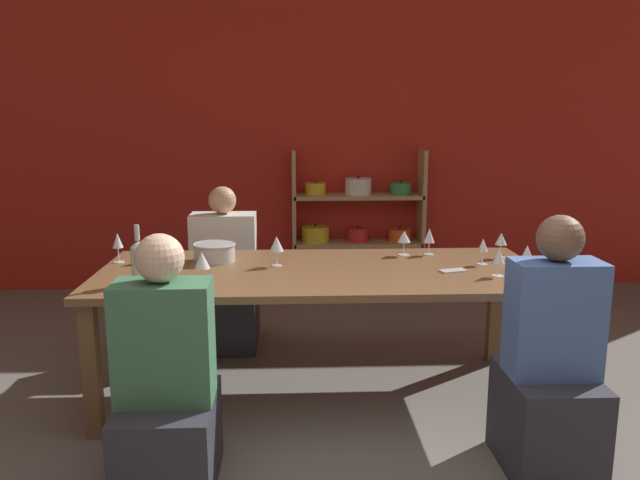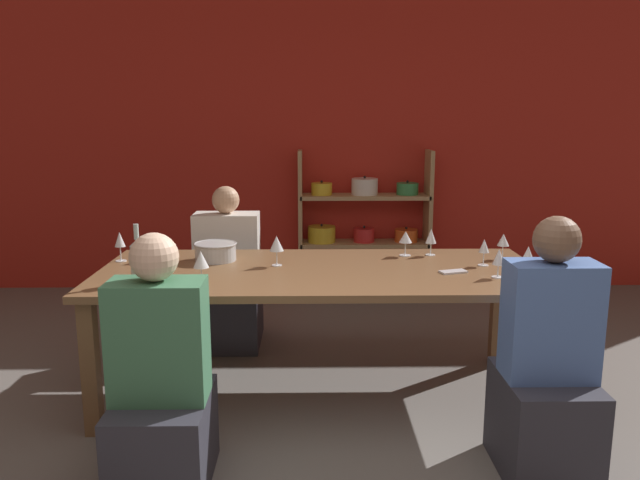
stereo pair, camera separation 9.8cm
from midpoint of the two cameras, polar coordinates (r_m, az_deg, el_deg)
name	(u,v)px [view 2 (the right image)]	position (r m, az deg, el deg)	size (l,w,h in m)	color
wall_back_red	(327,146)	(5.87, 1.14, 8.62)	(8.80, 0.06, 2.70)	red
shelf_unit	(364,233)	(5.78, 4.50, 0.60)	(1.21, 0.30, 1.32)	tan
dining_table	(320,282)	(3.59, 0.81, -3.85)	(2.52, 1.08, 0.76)	brown
mixing_bowl	(215,251)	(3.81, -8.81, -1.00)	(0.26, 0.26, 0.11)	#B7BABC
wine_bottle_green	(138,260)	(3.37, -15.53, -1.78)	(0.08, 0.08, 0.31)	#B2C6C1
wine_glass_red_a	(201,260)	(3.37, -10.02, -1.84)	(0.08, 0.08, 0.16)	white
wine_glass_red_b	(499,258)	(3.51, 16.79, -1.59)	(0.07, 0.07, 0.16)	white
wine_glass_empty_a	(484,247)	(3.77, 15.49, -0.62)	(0.06, 0.06, 0.16)	white
wine_glass_red_c	(406,238)	(3.93, 8.53, 0.18)	(0.08, 0.08, 0.15)	white
wine_glass_empty_b	(547,272)	(3.32, 20.85, -2.75)	(0.08, 0.08, 0.14)	white
wine_glass_empty_c	(431,237)	(3.97, 10.81, 0.30)	(0.07, 0.07, 0.17)	white
wine_glass_red_d	(503,241)	(3.98, 17.09, -0.08)	(0.07, 0.07, 0.16)	white
wine_glass_white_a	(528,254)	(3.66, 19.22, -1.26)	(0.07, 0.07, 0.15)	white
wine_glass_white_b	(277,244)	(3.63, -3.22, -0.40)	(0.08, 0.08, 0.18)	white
wine_glass_red_e	(152,244)	(3.86, -14.45, -0.35)	(0.08, 0.08, 0.15)	white
wine_glass_red_f	(120,241)	(3.91, -17.16, -0.06)	(0.06, 0.06, 0.18)	white
cell_phone	(453,272)	(3.58, 12.86, -2.84)	(0.16, 0.11, 0.01)	silver
person_near_a	(161,396)	(2.90, -13.33, -13.69)	(0.41, 0.52, 1.14)	#2D2D38
person_far_a	(228,288)	(4.52, -7.77, -4.40)	(0.45, 0.57, 1.14)	#2D2D38
person_near_b	(546,382)	(3.08, 20.84, -12.06)	(0.40, 0.50, 1.20)	#2D2D38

